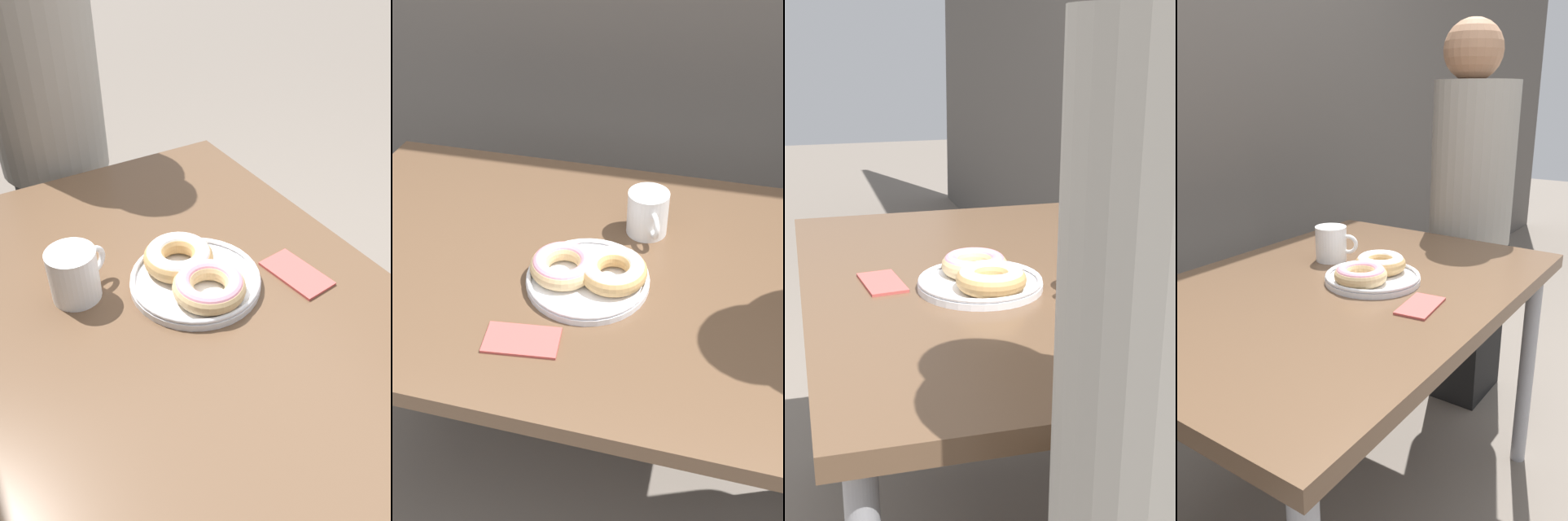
# 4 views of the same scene
# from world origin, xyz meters

# --- Properties ---
(dining_table) EXTENTS (1.21, 0.84, 0.75)m
(dining_table) POSITION_xyz_m (0.00, 0.35, 0.68)
(dining_table) COLOR brown
(dining_table) RESTS_ON ground_plane
(donut_plate) EXTENTS (0.29, 0.26, 0.06)m
(donut_plate) POSITION_xyz_m (0.07, 0.29, 0.78)
(donut_plate) COLOR white
(donut_plate) RESTS_ON dining_table
(coffee_mug) EXTENTS (0.09, 0.12, 0.10)m
(coffee_mug) POSITION_xyz_m (0.15, 0.50, 0.81)
(coffee_mug) COLOR white
(coffee_mug) RESTS_ON dining_table
(napkin) EXTENTS (0.15, 0.09, 0.01)m
(napkin) POSITION_xyz_m (-0.01, 0.10, 0.76)
(napkin) COLOR #BC4C47
(napkin) RESTS_ON dining_table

